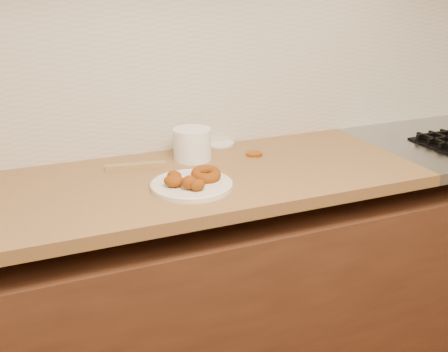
{
  "coord_description": "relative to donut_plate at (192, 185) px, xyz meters",
  "views": [
    {
      "loc": [
        -0.77,
        0.17,
        1.51
      ],
      "look_at": [
        -0.19,
        1.57,
        0.93
      ],
      "focal_mm": 42.0,
      "sensor_mm": 36.0,
      "label": 1
    }
  ],
  "objects": [
    {
      "name": "wall_back",
      "position": [
        0.29,
        0.41,
        0.44
      ],
      "size": [
        4.0,
        0.02,
        2.7
      ],
      "primitive_type": "cube",
      "color": "#B8AC8F",
      "rests_on": "ground"
    },
    {
      "name": "base_cabinet",
      "position": [
        0.29,
        0.1,
        -0.52
      ],
      "size": [
        3.6,
        0.6,
        0.77
      ],
      "primitive_type": "cube",
      "color": "#59301C",
      "rests_on": "floor"
    },
    {
      "name": "butcher_block",
      "position": [
        -0.36,
        0.1,
        -0.03
      ],
      "size": [
        2.3,
        0.62,
        0.04
      ],
      "primitive_type": "cube",
      "color": "olive",
      "rests_on": "base_cabinet"
    },
    {
      "name": "backsplash",
      "position": [
        0.29,
        0.4,
        0.29
      ],
      "size": [
        3.6,
        0.02,
        0.6
      ],
      "primitive_type": "cube",
      "color": "beige",
      "rests_on": "wall_back"
    },
    {
      "name": "donut_plate",
      "position": [
        0.0,
        0.0,
        0.0
      ],
      "size": [
        0.25,
        0.25,
        0.01
      ],
      "primitive_type": "cylinder",
      "color": "white",
      "rests_on": "butcher_block"
    },
    {
      "name": "ring_donut",
      "position": [
        0.05,
        0.01,
        0.02
      ],
      "size": [
        0.1,
        0.11,
        0.04
      ],
      "primitive_type": "torus",
      "rotation": [
        0.1,
        0.0,
        -0.08
      ],
      "color": "#883200",
      "rests_on": "donut_plate"
    },
    {
      "name": "fried_dough_chunks",
      "position": [
        -0.04,
        -0.02,
        0.03
      ],
      "size": [
        0.12,
        0.15,
        0.04
      ],
      "color": "#883200",
      "rests_on": "donut_plate"
    },
    {
      "name": "plastic_tub",
      "position": [
        0.09,
        0.25,
        0.05
      ],
      "size": [
        0.15,
        0.15,
        0.11
      ],
      "primitive_type": "cylinder",
      "rotation": [
        0.0,
        0.0,
        -0.14
      ],
      "color": "white",
      "rests_on": "butcher_block"
    },
    {
      "name": "tub_lid",
      "position": [
        0.24,
        0.38,
        -0.0
      ],
      "size": [
        0.13,
        0.13,
        0.01
      ],
      "primitive_type": "cylinder",
      "rotation": [
        0.0,
        0.0,
        -0.17
      ],
      "color": "white",
      "rests_on": "butcher_block"
    },
    {
      "name": "brass_jar_lid",
      "position": [
        0.31,
        0.21,
        -0.0
      ],
      "size": [
        0.08,
        0.08,
        0.01
      ],
      "primitive_type": "cylinder",
      "rotation": [
        0.0,
        0.0,
        0.33
      ],
      "color": "#B46818",
      "rests_on": "butcher_block"
    },
    {
      "name": "wooden_utensil",
      "position": [
        -0.12,
        0.24,
        0.0
      ],
      "size": [
        0.21,
        0.06,
        0.02
      ],
      "primitive_type": "cube",
      "rotation": [
        0.0,
        0.0,
        -0.17
      ],
      "color": "olive",
      "rests_on": "butcher_block"
    }
  ]
}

